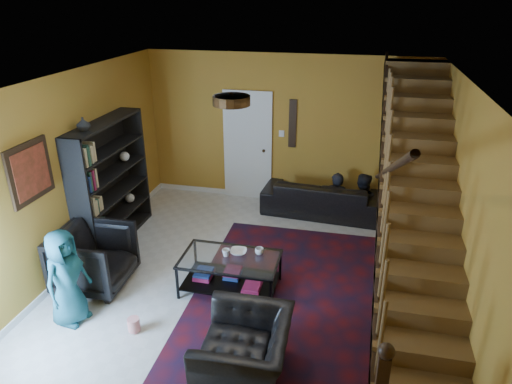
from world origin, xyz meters
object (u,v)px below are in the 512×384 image
bookshelf (112,185)px  armchair_left (94,258)px  sofa (322,198)px  armchair_right (244,352)px  coffee_table (230,271)px

bookshelf → armchair_left: bearing=-74.3°
sofa → armchair_right: size_ratio=2.03×
sofa → bookshelf: bearing=31.8°
sofa → armchair_left: armchair_left is taller
bookshelf → sofa: bookshelf is taller
bookshelf → coffee_table: size_ratio=1.51×
armchair_right → coffee_table: (-0.57, 1.48, -0.05)m
bookshelf → armchair_left: size_ratio=2.11×
armchair_left → coffee_table: 1.88m
sofa → armchair_right: 4.16m
sofa → armchair_right: bearing=88.0°
bookshelf → coffee_table: (2.21, -0.95, -0.67)m
armchair_left → sofa: bearing=-45.8°
bookshelf → armchair_left: (0.35, -1.26, -0.53)m
coffee_table → armchair_right: bearing=-68.9°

